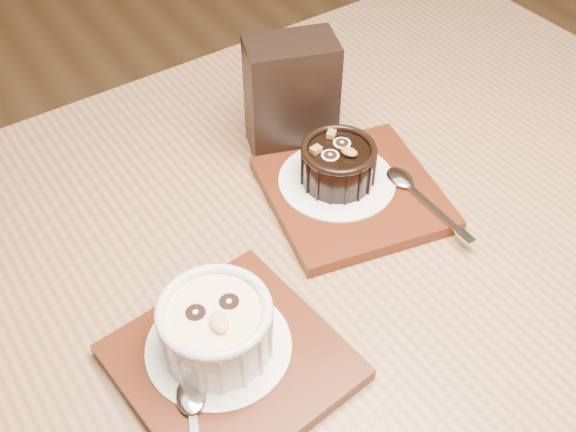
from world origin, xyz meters
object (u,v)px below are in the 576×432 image
at_px(tray_left, 231,362).
at_px(condiment_stand, 291,96).
at_px(ramekin_white, 216,325).
at_px(tray_right, 352,193).
at_px(ramekin_dark, 338,162).
at_px(table, 295,326).

relative_size(tray_left, condiment_stand, 1.29).
height_order(ramekin_white, tray_right, ramekin_white).
xyz_separation_m(tray_left, condiment_stand, (0.21, 0.23, 0.06)).
distance_m(tray_left, tray_right, 0.25).
height_order(ramekin_white, ramekin_dark, ramekin_white).
relative_size(tray_left, ramekin_white, 1.81).
distance_m(tray_left, ramekin_dark, 0.25).
height_order(ramekin_dark, condiment_stand, condiment_stand).
bearing_deg(ramekin_dark, tray_right, -92.00).
relative_size(table, ramekin_white, 12.35).
bearing_deg(table, tray_right, 27.56).
distance_m(table, tray_right, 0.16).
relative_size(table, tray_right, 6.83).
xyz_separation_m(ramekin_white, condiment_stand, (0.22, 0.22, 0.02)).
xyz_separation_m(tray_left, ramekin_white, (-0.00, 0.02, 0.04)).
height_order(tray_right, ramekin_dark, ramekin_dark).
distance_m(ramekin_white, ramekin_dark, 0.25).
height_order(table, tray_right, tray_right).
bearing_deg(tray_left, tray_right, 28.32).
distance_m(table, tray_left, 0.16).
distance_m(ramekin_white, tray_right, 0.25).
xyz_separation_m(table, ramekin_dark, (0.10, 0.08, 0.13)).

